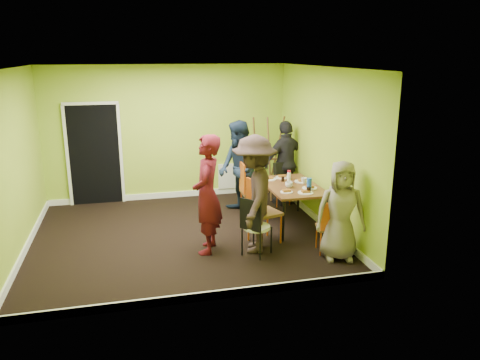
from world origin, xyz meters
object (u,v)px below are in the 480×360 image
(person_left_near, at_px, (254,194))
(person_back_end, at_px, (286,163))
(chair_front_end, at_px, (330,224))
(orange_bottle, at_px, (288,181))
(blue_bottle, at_px, (309,184))
(thermos, at_px, (289,178))
(person_left_far, at_px, (239,169))
(chair_left_near, at_px, (260,208))
(chair_left_far, at_px, (249,187))
(easel, at_px, (267,158))
(chair_back_end, at_px, (284,176))
(dining_table, at_px, (292,188))
(chair_bentwood, at_px, (255,224))
(person_standing, at_px, (207,194))
(person_front_end, at_px, (341,211))

(person_left_near, distance_m, person_back_end, 2.45)
(person_left_near, bearing_deg, chair_front_end, 87.74)
(chair_front_end, distance_m, orange_bottle, 1.50)
(blue_bottle, distance_m, person_back_end, 1.57)
(thermos, distance_m, person_left_far, 1.03)
(chair_left_near, xyz_separation_m, blue_bottle, (0.95, 0.30, 0.25))
(person_left_near, bearing_deg, chair_left_far, -172.96)
(thermos, bearing_deg, easel, 86.55)
(chair_back_end, bearing_deg, chair_front_end, 76.46)
(dining_table, relative_size, chair_front_end, 1.75)
(dining_table, height_order, chair_left_far, chair_left_far)
(chair_left_far, relative_size, chair_left_near, 0.98)
(easel, distance_m, thermos, 1.69)
(chair_bentwood, height_order, easel, easel)
(person_left_far, bearing_deg, blue_bottle, 29.74)
(chair_back_end, bearing_deg, chair_bentwood, 48.75)
(chair_bentwood, height_order, blue_bottle, blue_bottle)
(person_back_end, bearing_deg, chair_front_end, 70.09)
(chair_left_near, xyz_separation_m, easel, (0.84, 2.42, 0.26))
(chair_left_far, bearing_deg, chair_back_end, 120.90)
(chair_back_end, relative_size, person_standing, 0.49)
(chair_left_near, distance_m, chair_back_end, 1.97)
(person_left_far, bearing_deg, chair_front_end, 13.61)
(chair_bentwood, bearing_deg, chair_left_far, 126.49)
(orange_bottle, bearing_deg, person_left_far, 140.34)
(chair_back_end, xyz_separation_m, chair_bentwood, (-1.20, -2.16, -0.13))
(orange_bottle, bearing_deg, chair_front_end, -83.14)
(chair_back_end, bearing_deg, chair_left_near, 47.87)
(chair_left_near, relative_size, thermos, 4.85)
(blue_bottle, bearing_deg, easel, 92.97)
(person_front_end, bearing_deg, chair_back_end, 103.91)
(chair_left_near, bearing_deg, blue_bottle, 89.50)
(person_front_end, bearing_deg, chair_front_end, 124.39)
(blue_bottle, bearing_deg, chair_front_end, -91.47)
(orange_bottle, xyz_separation_m, person_standing, (-1.63, -0.90, 0.13))
(chair_left_near, distance_m, orange_bottle, 1.11)
(orange_bottle, distance_m, person_left_near, 1.40)
(chair_left_far, relative_size, person_left_far, 0.58)
(person_front_end, bearing_deg, person_back_end, 101.96)
(person_standing, distance_m, person_left_near, 0.72)
(chair_left_far, height_order, person_front_end, person_front_end)
(dining_table, height_order, thermos, thermos)
(easel, xyz_separation_m, person_front_end, (0.16, -3.26, -0.11))
(blue_bottle, bearing_deg, orange_bottle, 111.71)
(easel, bearing_deg, person_left_near, -110.79)
(orange_bottle, bearing_deg, person_front_end, -81.46)
(chair_left_far, bearing_deg, chair_bentwood, -9.64)
(chair_left_near, xyz_separation_m, person_left_near, (-0.17, -0.24, 0.31))
(person_standing, bearing_deg, thermos, 134.49)
(easel, xyz_separation_m, person_back_end, (0.23, -0.55, -0.01))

